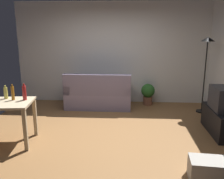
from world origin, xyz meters
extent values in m
cube|color=olive|center=(0.00, 0.00, -0.01)|extent=(5.20, 4.40, 0.02)
cube|color=white|center=(0.00, 2.20, 1.35)|extent=(5.20, 0.10, 2.70)
cube|color=gray|center=(-0.32, 1.65, 0.20)|extent=(1.66, 0.84, 0.40)
cube|color=slate|center=(-0.32, 1.31, 0.66)|extent=(1.66, 0.16, 0.52)
cube|color=gray|center=(0.43, 1.65, 0.51)|extent=(0.16, 0.84, 0.22)
cube|color=gray|center=(-1.07, 1.65, 0.51)|extent=(0.16, 0.84, 0.22)
cube|color=black|center=(2.25, 0.12, 0.24)|extent=(0.44, 1.10, 0.48)
cube|color=#2D2D33|center=(2.25, 0.12, 0.70)|extent=(0.40, 0.60, 0.44)
cylinder|color=black|center=(2.25, 1.39, 0.01)|extent=(0.26, 0.26, 0.03)
cylinder|color=black|center=(2.25, 1.39, 0.87)|extent=(0.03, 0.03, 1.68)
cone|color=black|center=(2.25, 1.39, 1.76)|extent=(0.32, 0.32, 0.10)
cube|color=tan|center=(-1.24, -0.82, 0.36)|extent=(0.07, 0.07, 0.72)
cube|color=tan|center=(-1.31, -0.21, 0.36)|extent=(0.07, 0.07, 0.72)
cylinder|color=brown|center=(0.97, 1.90, 0.11)|extent=(0.24, 0.24, 0.22)
sphere|color=#2D6B28|center=(0.97, 1.90, 0.39)|extent=(0.36, 0.36, 0.36)
cube|color=#A8A399|center=(1.51, -1.47, 0.15)|extent=(0.51, 0.38, 0.30)
cylinder|color=#BCB24C|center=(-1.76, -0.35, 0.86)|extent=(0.07, 0.07, 0.20)
cylinder|color=#BCB24C|center=(-1.76, -0.35, 0.98)|extent=(0.03, 0.03, 0.04)
cylinder|color=#9E6019|center=(-1.59, -0.43, 0.88)|extent=(0.06, 0.06, 0.24)
cylinder|color=#9E6019|center=(-1.59, -0.43, 1.02)|extent=(0.02, 0.02, 0.04)
cylinder|color=#AD2323|center=(-1.39, -0.41, 0.89)|extent=(0.07, 0.07, 0.26)
cylinder|color=#AD2323|center=(-1.39, -0.41, 1.04)|extent=(0.03, 0.03, 0.04)
camera|label=1|loc=(0.43, -4.45, 1.97)|focal=39.10mm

